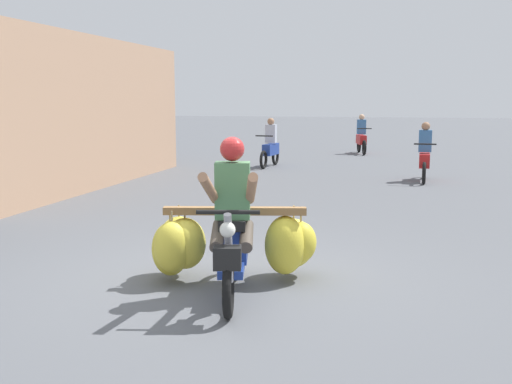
# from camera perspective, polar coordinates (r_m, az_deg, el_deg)

# --- Properties ---
(ground_plane) EXTENTS (120.00, 120.00, 0.00)m
(ground_plane) POSITION_cam_1_polar(r_m,az_deg,el_deg) (6.65, -3.04, -8.27)
(ground_plane) COLOR #56595E
(motorbike_main_loaded) EXTENTS (1.85, 1.96, 1.58)m
(motorbike_main_loaded) POSITION_cam_1_polar(r_m,az_deg,el_deg) (6.41, -2.67, -4.48)
(motorbike_main_loaded) COLOR black
(motorbike_main_loaded) RESTS_ON ground
(motorbike_distant_ahead_left) EXTENTS (0.50, 1.62, 1.40)m
(motorbike_distant_ahead_left) POSITION_cam_1_polar(r_m,az_deg,el_deg) (17.53, 1.36, 4.24)
(motorbike_distant_ahead_left) COLOR black
(motorbike_distant_ahead_left) RESTS_ON ground
(motorbike_distant_ahead_right) EXTENTS (0.50, 1.62, 1.40)m
(motorbike_distant_ahead_right) POSITION_cam_1_polar(r_m,az_deg,el_deg) (15.01, 15.52, 3.16)
(motorbike_distant_ahead_right) COLOR black
(motorbike_distant_ahead_right) RESTS_ON ground
(motorbike_distant_far_ahead) EXTENTS (0.61, 1.59, 1.40)m
(motorbike_distant_far_ahead) POSITION_cam_1_polar(r_m,az_deg,el_deg) (22.08, 9.85, 5.04)
(motorbike_distant_far_ahead) COLOR black
(motorbike_distant_far_ahead) RESTS_ON ground
(shopfront_building) EXTENTS (3.85, 8.20, 3.26)m
(shopfront_building) POSITION_cam_1_polar(r_m,az_deg,el_deg) (14.88, -20.32, 7.00)
(shopfront_building) COLOR tan
(shopfront_building) RESTS_ON ground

